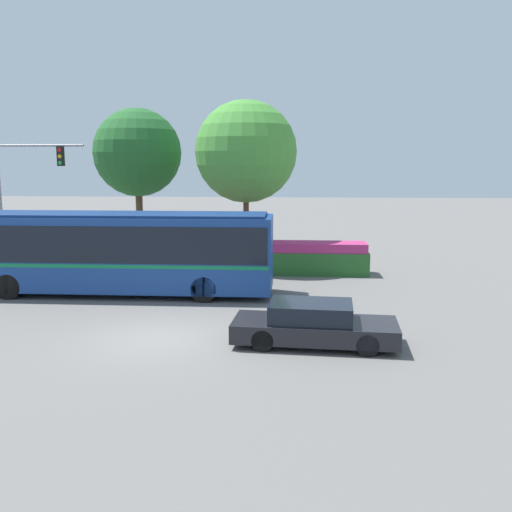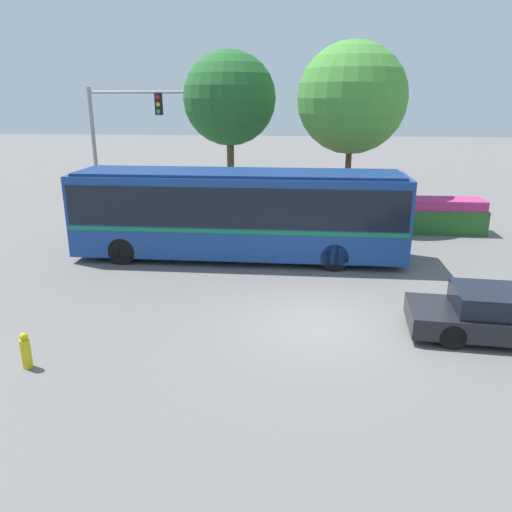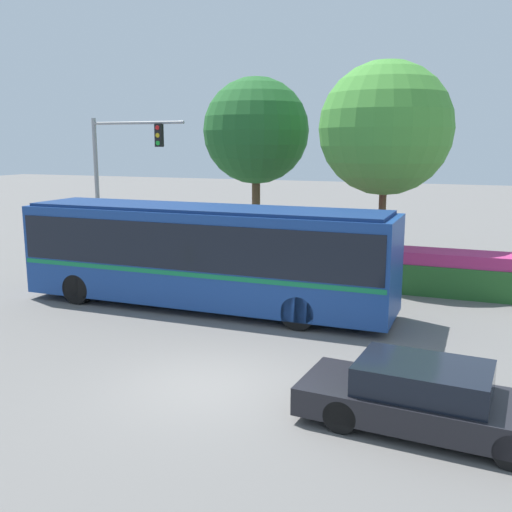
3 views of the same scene
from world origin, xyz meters
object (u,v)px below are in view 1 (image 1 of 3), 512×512
traffic_light_pole (19,187)px  sedan_foreground (314,325)px  city_bus (120,248)px  street_tree_left (137,153)px  street_tree_centre (246,152)px

traffic_light_pole → sedan_foreground: bearing=-36.5°
city_bus → traffic_light_pole: bearing=-34.5°
sedan_foreground → street_tree_left: size_ratio=0.60×
traffic_light_pole → street_tree_left: street_tree_left is taller
street_tree_left → city_bus: bearing=-79.9°
sedan_foreground → traffic_light_pole: traffic_light_pole is taller
city_bus → street_tree_left: street_tree_left is taller
sedan_foreground → street_tree_centre: street_tree_centre is taller
sedan_foreground → street_tree_centre: 13.97m
city_bus → sedan_foreground: size_ratio=2.50×
sedan_foreground → traffic_light_pole: 17.39m
city_bus → street_tree_left: 9.36m
sedan_foreground → street_tree_centre: bearing=107.7°
city_bus → sedan_foreground: 9.67m
sedan_foreground → traffic_light_pole: (-13.69, 10.12, 3.55)m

